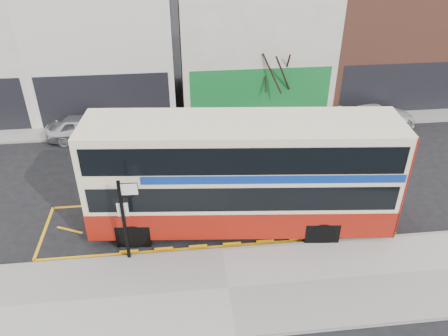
{
  "coord_description": "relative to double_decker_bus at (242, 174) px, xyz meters",
  "views": [
    {
      "loc": [
        -1.32,
        -12.73,
        11.37
      ],
      "look_at": [
        0.33,
        2.0,
        2.27
      ],
      "focal_mm": 35.0,
      "sensor_mm": 36.0,
      "label": 1
    }
  ],
  "objects": [
    {
      "name": "ground",
      "position": [
        -0.94,
        -1.17,
        -2.45
      ],
      "size": [
        120.0,
        120.0,
        0.0
      ],
      "primitive_type": "plane",
      "color": "black",
      "rests_on": "ground"
    },
    {
      "name": "pavement",
      "position": [
        -0.94,
        -3.47,
        -2.37
      ],
      "size": [
        40.0,
        4.0,
        0.15
      ],
      "primitive_type": "cube",
      "color": "#A6A39E",
      "rests_on": "ground"
    },
    {
      "name": "kerb",
      "position": [
        -0.94,
        -1.55,
        -2.37
      ],
      "size": [
        40.0,
        0.15,
        0.15
      ],
      "primitive_type": "cube",
      "color": "gray",
      "rests_on": "ground"
    },
    {
      "name": "far_pavement",
      "position": [
        -0.94,
        9.83,
        -2.37
      ],
      "size": [
        50.0,
        3.0,
        0.15
      ],
      "primitive_type": "cube",
      "color": "#A6A39E",
      "rests_on": "ground"
    },
    {
      "name": "road_markings",
      "position": [
        -0.94,
        0.43,
        -2.44
      ],
      "size": [
        14.0,
        3.4,
        0.01
      ],
      "primitive_type": null,
      "color": "#FFAD0D",
      "rests_on": "ground"
    },
    {
      "name": "terrace_left",
      "position": [
        -6.44,
        13.82,
        2.87
      ],
      "size": [
        8.0,
        8.01,
        11.8
      ],
      "color": "silver",
      "rests_on": "ground"
    },
    {
      "name": "terrace_green_shop",
      "position": [
        2.56,
        13.82,
        2.62
      ],
      "size": [
        9.0,
        8.01,
        11.3
      ],
      "color": "white",
      "rests_on": "ground"
    },
    {
      "name": "terrace_right",
      "position": [
        11.56,
        13.82,
        2.12
      ],
      "size": [
        9.0,
        8.01,
        10.3
      ],
      "color": "brown",
      "rests_on": "ground"
    },
    {
      "name": "double_decker_bus",
      "position": [
        0.0,
        0.0,
        0.0
      ],
      "size": [
        11.86,
        3.79,
        4.66
      ],
      "rotation": [
        0.0,
        0.0,
        -0.1
      ],
      "color": "#F7E5BC",
      "rests_on": "ground"
    },
    {
      "name": "bus_stop_post",
      "position": [
        -4.33,
        -1.57,
        -0.32
      ],
      "size": [
        0.83,
        0.15,
        3.33
      ],
      "rotation": [
        0.0,
        0.0,
        -0.04
      ],
      "color": "black",
      "rests_on": "pavement"
    },
    {
      "name": "car_silver",
      "position": [
        -7.31,
        8.28,
        -1.72
      ],
      "size": [
        4.4,
        2.05,
        1.46
      ],
      "primitive_type": "imported",
      "rotation": [
        0.0,
        0.0,
        1.49
      ],
      "color": "silver",
      "rests_on": "ground"
    },
    {
      "name": "car_grey",
      "position": [
        0.46,
        7.03,
        -1.79
      ],
      "size": [
        4.24,
        2.48,
        1.32
      ],
      "primitive_type": "imported",
      "rotation": [
        0.0,
        0.0,
        1.28
      ],
      "color": "#44464C",
      "rests_on": "ground"
    },
    {
      "name": "car_white",
      "position": [
        9.14,
        8.07,
        -1.79
      ],
      "size": [
        4.79,
        2.51,
        1.32
      ],
      "primitive_type": "imported",
      "rotation": [
        0.0,
        0.0,
        1.72
      ],
      "color": "white",
      "rests_on": "ground"
    },
    {
      "name": "street_tree_right",
      "position": [
        3.41,
        10.0,
        1.14
      ],
      "size": [
        2.44,
        2.44,
        5.26
      ],
      "color": "black",
      "rests_on": "ground"
    }
  ]
}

